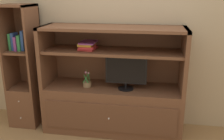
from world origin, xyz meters
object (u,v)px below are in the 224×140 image
(media_console, at_px, (113,98))
(upright_book_row, at_px, (18,42))
(magazine_stack, at_px, (88,45))
(tv_monitor, at_px, (126,72))
(bookshelf_tall, at_px, (26,85))
(potted_plant, at_px, (87,83))

(media_console, height_order, upright_book_row, media_console)
(media_console, xyz_separation_m, magazine_stack, (-0.33, -0.01, 0.73))
(tv_monitor, bearing_deg, bookshelf_tall, 177.29)
(upright_book_row, bearing_deg, tv_monitor, -2.24)
(media_console, xyz_separation_m, bookshelf_tall, (-1.27, 0.01, 0.11))
(media_console, height_order, magazine_stack, media_console)
(bookshelf_tall, bearing_deg, media_console, -0.24)
(tv_monitor, distance_m, upright_book_row, 1.53)
(tv_monitor, distance_m, potted_plant, 0.56)
(potted_plant, height_order, bookshelf_tall, bookshelf_tall)
(magazine_stack, distance_m, upright_book_row, 0.98)
(potted_plant, relative_size, magazine_stack, 0.78)
(media_console, xyz_separation_m, upright_book_row, (-1.31, -0.01, 0.74))
(tv_monitor, height_order, potted_plant, tv_monitor)
(tv_monitor, height_order, bookshelf_tall, bookshelf_tall)
(potted_plant, height_order, magazine_stack, magazine_stack)
(magazine_stack, bearing_deg, tv_monitor, -6.11)
(magazine_stack, bearing_deg, potted_plant, -96.69)
(potted_plant, xyz_separation_m, upright_book_row, (-0.97, 0.06, 0.52))
(upright_book_row, bearing_deg, bookshelf_tall, 16.82)
(media_console, height_order, potted_plant, media_console)
(media_console, distance_m, tv_monitor, 0.46)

